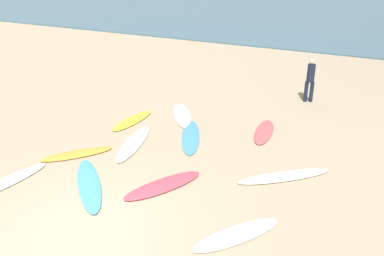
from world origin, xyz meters
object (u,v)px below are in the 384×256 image
(surfboard_7, at_px, (134,143))
(surfboard_9, at_px, (191,137))
(surfboard_10, at_px, (182,115))
(surfboard_0, at_px, (163,185))
(surfboard_3, at_px, (284,176))
(beachgoer_near, at_px, (310,78))
(surfboard_8, at_px, (264,132))
(surfboard_5, at_px, (77,154))
(surfboard_4, at_px, (7,182))
(surfboard_6, at_px, (132,120))
(surfboard_2, at_px, (237,235))
(surfboard_1, at_px, (89,184))

(surfboard_7, distance_m, surfboard_9, 1.74)
(surfboard_10, bearing_deg, surfboard_9, 93.18)
(surfboard_0, relative_size, surfboard_10, 0.99)
(surfboard_3, relative_size, beachgoer_near, 1.55)
(surfboard_0, relative_size, surfboard_8, 1.11)
(surfboard_3, height_order, surfboard_5, surfboard_5)
(beachgoer_near, bearing_deg, surfboard_7, -142.47)
(surfboard_4, xyz_separation_m, beachgoer_near, (5.62, 8.96, 0.86))
(surfboard_5, distance_m, surfboard_9, 3.37)
(surfboard_8, bearing_deg, surfboard_9, -153.40)
(surfboard_4, bearing_deg, surfboard_8, 57.95)
(beachgoer_near, bearing_deg, surfboard_10, -156.19)
(surfboard_0, bearing_deg, surfboard_4, -128.75)
(surfboard_0, distance_m, surfboard_3, 3.07)
(surfboard_6, relative_size, surfboard_7, 0.79)
(surfboard_2, relative_size, surfboard_4, 0.91)
(surfboard_2, bearing_deg, surfboard_7, 3.01)
(surfboard_2, xyz_separation_m, surfboard_7, (-4.15, 2.69, 0.00))
(surfboard_9, bearing_deg, surfboard_1, -130.56)
(surfboard_1, xyz_separation_m, surfboard_10, (0.08, 4.96, -0.01))
(surfboard_3, bearing_deg, surfboard_10, -161.84)
(surfboard_8, bearing_deg, surfboard_6, -173.98)
(surfboard_3, xyz_separation_m, surfboard_9, (-3.14, 1.13, -0.01))
(surfboard_0, bearing_deg, surfboard_9, 130.59)
(surfboard_1, height_order, beachgoer_near, beachgoer_near)
(surfboard_0, distance_m, surfboard_5, 2.99)
(surfboard_2, bearing_deg, surfboard_9, -17.53)
(surfboard_4, height_order, surfboard_8, same)
(surfboard_7, bearing_deg, surfboard_0, 125.94)
(surfboard_3, distance_m, surfboard_8, 2.70)
(surfboard_0, height_order, surfboard_1, surfboard_0)
(surfboard_7, distance_m, surfboard_8, 4.04)
(surfboard_9, relative_size, surfboard_10, 1.13)
(surfboard_3, xyz_separation_m, surfboard_6, (-5.42, 1.43, 0.00))
(surfboard_4, bearing_deg, surfboard_9, 64.44)
(surfboard_2, relative_size, surfboard_5, 1.05)
(surfboard_3, distance_m, surfboard_4, 6.90)
(surfboard_4, height_order, surfboard_5, surfboard_5)
(surfboard_4, xyz_separation_m, surfboard_9, (3.00, 4.28, -0.01))
(beachgoer_near, bearing_deg, surfboard_9, -137.43)
(surfboard_3, bearing_deg, surfboard_6, -144.87)
(surfboard_5, relative_size, surfboard_10, 0.91)
(surfboard_1, xyz_separation_m, surfboard_9, (1.08, 3.53, -0.01))
(surfboard_2, relative_size, surfboard_7, 0.82)
(surfboard_2, distance_m, surfboard_6, 6.55)
(surfboard_6, bearing_deg, surfboard_4, -94.17)
(surfboard_3, bearing_deg, surfboard_2, -46.92)
(surfboard_2, height_order, surfboard_10, surfboard_10)
(surfboard_1, bearing_deg, surfboard_4, -21.48)
(surfboard_5, bearing_deg, surfboard_10, -68.94)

